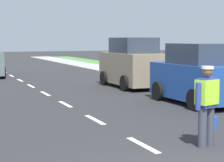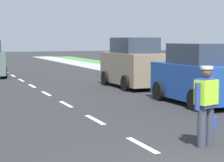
{
  "view_description": "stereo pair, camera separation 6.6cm",
  "coord_description": "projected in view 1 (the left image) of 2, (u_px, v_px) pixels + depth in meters",
  "views": [
    {
      "loc": [
        -3.84,
        -5.14,
        2.22
      ],
      "look_at": [
        0.35,
        5.31,
        1.1
      ],
      "focal_mm": 68.04,
      "sensor_mm": 36.0,
      "label": 1
    },
    {
      "loc": [
        -3.78,
        -5.16,
        2.22
      ],
      "look_at": [
        0.35,
        5.31,
        1.1
      ],
      "focal_mm": 68.04,
      "sensor_mm": 36.0,
      "label": 2
    }
  ],
  "objects": [
    {
      "name": "sidewalk_right",
      "position": [
        219.0,
        90.0,
        18.29
      ],
      "size": [
        2.4,
        72.0,
        0.14
      ],
      "primitive_type": "cube",
      "color": "#9E9E99",
      "rests_on": "ground"
    },
    {
      "name": "ground_plane",
      "position": [
        11.0,
        75.0,
        25.78
      ],
      "size": [
        96.0,
        96.0,
        0.0
      ],
      "primitive_type": "plane",
      "color": "#28282B"
    },
    {
      "name": "road_worker",
      "position": [
        207.0,
        102.0,
        8.72
      ],
      "size": [
        0.7,
        0.52,
        1.67
      ],
      "color": "#383D4C",
      "rests_on": "ground"
    },
    {
      "name": "car_parked_curbside",
      "position": [
        199.0,
        76.0,
        14.5
      ],
      "size": [
        2.06,
        3.84,
        2.06
      ],
      "color": "#1E4799",
      "rests_on": "ground"
    },
    {
      "name": "car_parked_far",
      "position": [
        132.0,
        64.0,
        19.43
      ],
      "size": [
        2.04,
        3.97,
        2.28
      ],
      "color": "gray",
      "rests_on": "ground"
    },
    {
      "name": "lane_center_line",
      "position": [
        2.0,
        71.0,
        29.66
      ],
      "size": [
        0.14,
        46.4,
        0.01
      ],
      "color": "silver",
      "rests_on": "ground"
    }
  ]
}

